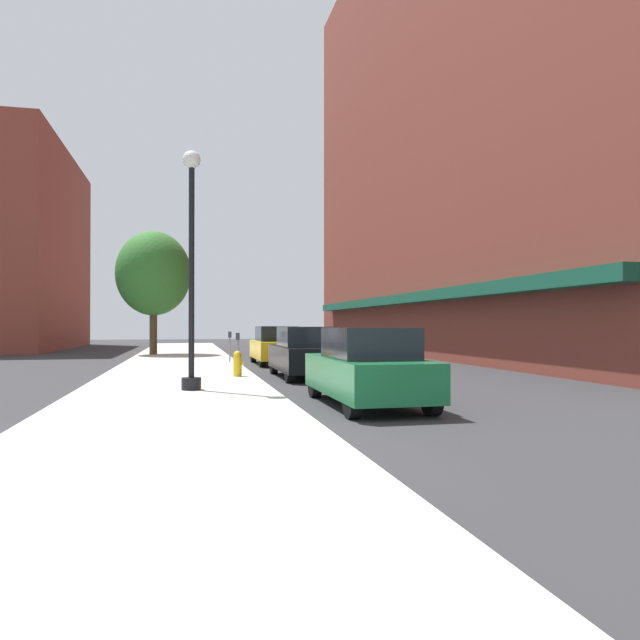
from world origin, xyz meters
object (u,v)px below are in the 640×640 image
Objects in this scene: parking_meter_far at (230,343)px; car_yellow at (276,346)px; car_green at (367,368)px; fire_hydrant at (238,363)px; car_black at (305,353)px; parking_meter_near at (238,346)px; lamppost at (192,265)px; tree_near at (153,274)px.

car_yellow reaches higher than parking_meter_far.
parking_meter_far is 0.30× the size of car_green.
car_green is at bearing -70.87° from fire_hydrant.
fire_hydrant is 2.25m from car_black.
parking_meter_near is 4.02m from parking_meter_far.
fire_hydrant is at bearing -94.85° from parking_meter_near.
lamppost is 4.50× the size of parking_meter_far.
lamppost is 5.80m from car_black.
car_black reaches higher than parking_meter_near.
car_black is at bearing -73.74° from parking_meter_far.
parking_meter_near is 0.20× the size of tree_near.
lamppost is at bearing -135.30° from car_black.
car_green reaches higher than fire_hydrant.
parking_meter_near is (1.68, 6.50, -2.25)m from lamppost.
car_black is (2.21, 0.35, 0.29)m from fire_hydrant.
car_yellow is at bearing 91.17° from car_green.
fire_hydrant is at bearing -77.11° from tree_near.
lamppost is 11.18m from car_yellow.
tree_near is 21.90m from car_green.
car_black is (5.53, -14.17, -3.68)m from tree_near.
parking_meter_near is 12.56m from tree_near.
car_green is 13.16m from car_yellow.
car_black is (1.95, -6.69, -0.14)m from parking_meter_far.
tree_near is at bearing 106.00° from car_green.
tree_near is 1.55× the size of car_yellow.
lamppost is at bearing -112.17° from fire_hydrant.
tree_near is at bearing 107.27° from parking_meter_near.
car_green is at bearing -81.71° from parking_meter_far.
car_black is 6.46m from car_yellow.
parking_meter_near reaches higher than fire_hydrant.
parking_meter_near is 0.30× the size of car_black.
parking_meter_far is 9.02m from tree_near.
car_black reaches higher than fire_hydrant.
lamppost is 7.47× the size of fire_hydrant.
parking_meter_far is at bearing 87.92° from fire_hydrant.
parking_meter_far is at bearing 90.00° from parking_meter_near.
tree_near is at bearing 96.02° from lamppost.
car_green is (3.63, -2.87, -2.39)m from lamppost.
fire_hydrant is 7.05m from parking_meter_far.
parking_meter_near is at bearing 75.53° from lamppost.
lamppost reaches higher than parking_meter_far.
car_black is at bearing -91.28° from car_yellow.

